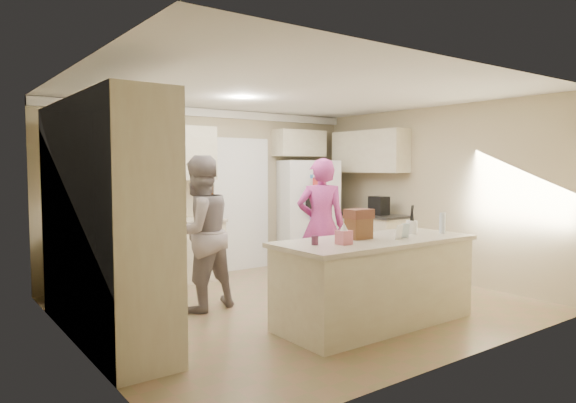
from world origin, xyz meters
TOP-DOWN VIEW (x-y plane):
  - floor at (0.00, 0.00)m, footprint 5.20×4.60m
  - ceiling at (0.00, 0.00)m, footprint 5.20×4.60m
  - wall_back at (0.00, 2.31)m, footprint 5.20×0.02m
  - wall_front at (0.00, -2.31)m, footprint 5.20×0.02m
  - wall_left at (-2.61, 0.00)m, footprint 0.02×4.60m
  - wall_right at (2.61, 0.00)m, footprint 0.02×4.60m
  - crown_back at (0.00, 2.26)m, footprint 5.20×0.08m
  - pantry_bank at (-2.30, 0.20)m, footprint 0.60×2.60m
  - back_base_cab at (-1.15, 2.00)m, footprint 2.20×0.60m
  - back_countertop at (-1.15, 1.99)m, footprint 2.24×0.63m
  - back_upper_cab at (-1.15, 2.12)m, footprint 2.20×0.35m
  - doorway_opening at (0.55, 2.28)m, footprint 0.90×0.06m
  - doorway_casing at (0.55, 2.24)m, footprint 1.02×0.03m
  - wall_frame_upper at (0.02, 2.27)m, footprint 0.15×0.02m
  - wall_frame_lower at (0.02, 2.27)m, footprint 0.15×0.02m
  - refrigerator at (1.61, 1.82)m, footprint 1.06×0.93m
  - fridge_seam at (1.61, 1.47)m, footprint 0.02×0.02m
  - fridge_dispenser at (1.39, 1.46)m, footprint 0.22×0.03m
  - fridge_handle_l at (1.56, 1.45)m, footprint 0.02×0.02m
  - fridge_handle_r at (1.66, 1.45)m, footprint 0.02×0.02m
  - over_fridge_cab at (1.65, 2.12)m, footprint 0.95×0.35m
  - right_base_cab at (2.30, 1.00)m, footprint 0.60×1.20m
  - right_countertop at (2.29, 1.00)m, footprint 0.63×1.24m
  - right_upper_cab at (2.43, 1.20)m, footprint 0.35×1.50m
  - coffee_maker at (2.25, 0.80)m, footprint 0.22×0.28m
  - island_base at (0.20, -1.10)m, footprint 2.20×0.90m
  - island_top at (0.20, -1.10)m, footprint 2.28×0.96m
  - utensil_crock at (0.85, -1.05)m, footprint 0.13×0.13m
  - tissue_box at (-0.35, -1.20)m, footprint 0.13×0.13m
  - tissue_plume at (-0.35, -1.20)m, footprint 0.08×0.08m
  - dollhouse_body at (0.05, -1.00)m, footprint 0.26×0.18m
  - dollhouse_roof at (0.05, -1.00)m, footprint 0.28×0.20m
  - jam_jar at (-0.60, -1.05)m, footprint 0.07×0.07m
  - greeting_card_a at (0.35, -1.30)m, footprint 0.12×0.06m
  - greeting_card_b at (0.50, -1.25)m, footprint 0.12×0.05m
  - water_bottle at (1.15, -1.25)m, footprint 0.07×0.07m
  - shaker_salt at (1.02, -0.88)m, footprint 0.05×0.05m
  - shaker_pepper at (1.09, -0.88)m, footprint 0.05×0.05m
  - teen_boy at (-1.09, 0.50)m, footprint 0.99×0.83m
  - teen_girl at (0.68, 0.38)m, footprint 0.79×0.73m
  - fridge_magnets at (1.61, 1.46)m, footprint 0.76×0.02m

SIDE VIEW (x-z plane):
  - floor at x=0.00m, z-range -0.02..0.00m
  - back_base_cab at x=-1.15m, z-range 0.00..0.88m
  - right_base_cab at x=2.30m, z-range 0.00..0.88m
  - island_base at x=0.20m, z-range 0.00..0.88m
  - back_countertop at x=-1.15m, z-range 0.88..0.92m
  - refrigerator at x=1.61m, z-range 0.00..1.80m
  - fridge_seam at x=1.61m, z-range 0.01..1.79m
  - right_countertop at x=2.29m, z-range 0.88..0.92m
  - island_top at x=0.20m, z-range 0.88..0.93m
  - fridge_magnets at x=1.61m, z-range 0.18..1.62m
  - teen_girl at x=0.68m, z-range 0.00..1.81m
  - teen_boy at x=-1.09m, z-range 0.00..1.83m
  - jam_jar at x=-0.60m, z-range 0.93..1.02m
  - shaker_salt at x=1.02m, z-range 0.93..1.02m
  - shaker_pepper at x=1.09m, z-range 0.93..1.02m
  - tissue_box at x=-0.35m, z-range 0.93..1.07m
  - utensil_crock at x=0.85m, z-range 0.93..1.07m
  - greeting_card_a at x=0.35m, z-range 0.93..1.08m
  - greeting_card_b at x=0.50m, z-range 0.93..1.08m
  - dollhouse_body at x=0.05m, z-range 0.93..1.15m
  - water_bottle at x=1.15m, z-range 0.92..1.17m
  - doorway_opening at x=0.55m, z-range 0.00..2.10m
  - doorway_casing at x=0.55m, z-range -0.06..2.16m
  - fridge_handle_l at x=1.56m, z-range 0.62..1.48m
  - fridge_handle_r at x=1.66m, z-range 0.62..1.48m
  - coffee_maker at x=2.25m, z-range 0.92..1.22m
  - tissue_plume at x=-0.35m, z-range 1.06..1.15m
  - fridge_dispenser at x=1.39m, z-range 0.97..1.32m
  - pantry_bank at x=-2.30m, z-range 0.00..2.35m
  - dollhouse_roof at x=0.05m, z-range 1.15..1.25m
  - wall_frame_lower at x=0.02m, z-range 1.18..1.38m
  - wall_back at x=0.00m, z-range 0.00..2.60m
  - wall_front at x=0.00m, z-range 0.00..2.60m
  - wall_left at x=-2.61m, z-range 0.00..2.60m
  - wall_right at x=2.61m, z-range 0.00..2.60m
  - wall_frame_upper at x=0.02m, z-range 1.45..1.65m
  - back_upper_cab at x=-1.15m, z-range 1.50..2.30m
  - right_upper_cab at x=2.43m, z-range 1.60..2.30m
  - over_fridge_cab at x=1.65m, z-range 1.88..2.33m
  - crown_back at x=0.00m, z-range 2.47..2.59m
  - ceiling at x=0.00m, z-range 2.60..2.62m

